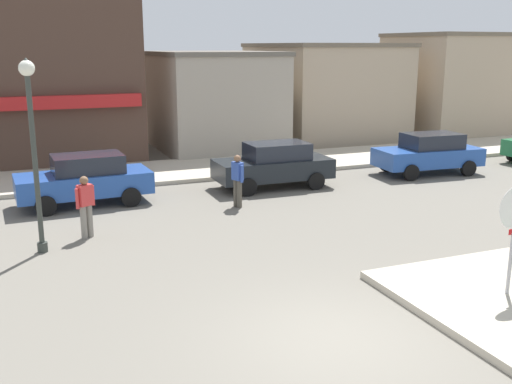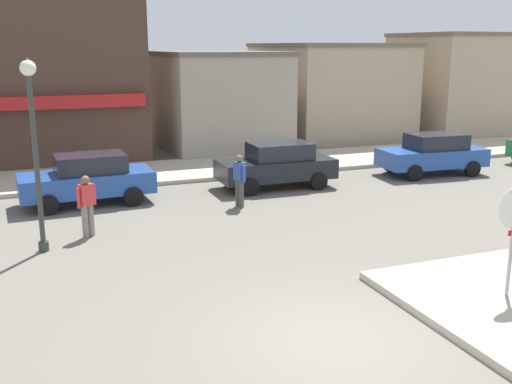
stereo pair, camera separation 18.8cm
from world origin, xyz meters
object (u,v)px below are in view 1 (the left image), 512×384
Objects in this scene: parked_car_second at (274,164)px; parked_car_third at (429,153)px; lamp_post at (32,129)px; pedestrian_crossing_far at (86,205)px; parked_car_nearest at (85,179)px; pedestrian_crossing_near at (238,179)px.

parked_car_second is 6.39m from parked_car_third.
parked_car_third is (6.39, -0.16, 0.00)m from parked_car_second.
parked_car_second is (7.83, 4.06, -2.15)m from lamp_post.
lamp_post is at bearing -164.66° from parked_car_third.
parked_car_third is at bearing 15.34° from lamp_post.
parked_car_nearest is at bearing 83.69° from pedestrian_crossing_far.
parked_car_third is (12.71, -0.25, 0.00)m from parked_car_nearest.
parked_car_second is 0.98× the size of parked_car_third.
parked_car_third is 13.46m from pedestrian_crossing_far.
parked_car_nearest is 2.53× the size of pedestrian_crossing_near.
pedestrian_crossing_near is (-2.07, -1.97, 0.06)m from parked_car_second.
pedestrian_crossing_near is at bearing -136.51° from parked_car_second.
lamp_post reaches higher than pedestrian_crossing_near.
parked_car_nearest is 3.42m from pedestrian_crossing_far.
pedestrian_crossing_far is at bearing -163.73° from pedestrian_crossing_near.
pedestrian_crossing_near is at bearing -25.82° from parked_car_nearest.
lamp_post is 1.13× the size of parked_car_second.
lamp_post is 1.11× the size of parked_car_third.
pedestrian_crossing_near is (5.76, 2.10, -2.09)m from lamp_post.
lamp_post is 2.49m from pedestrian_crossing_far.
pedestrian_crossing_far is (-4.62, -1.35, 0.00)m from pedestrian_crossing_near.
pedestrian_crossing_far is at bearing -166.45° from parked_car_third.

